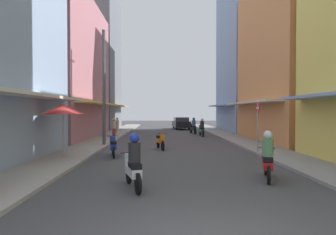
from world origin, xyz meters
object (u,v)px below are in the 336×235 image
(motorbike_blue, at_px, (113,146))
(street_sign_no_entry, at_px, (258,120))
(motorbike_white, at_px, (133,164))
(vendor_umbrella, at_px, (63,109))
(pedestrian_foreground, at_px, (114,126))
(motorbike_black, at_px, (193,127))
(utility_pole, at_px, (104,87))
(motorbike_red, at_px, (267,158))
(motorbike_orange, at_px, (160,141))
(motorbike_green, at_px, (202,128))
(pedestrian_midway, at_px, (117,125))
(parked_car, at_px, (181,123))

(motorbike_blue, relative_size, street_sign_no_entry, 0.68)
(motorbike_white, relative_size, vendor_umbrella, 0.70)
(pedestrian_foreground, bearing_deg, motorbike_white, -78.98)
(motorbike_blue, distance_m, street_sign_no_entry, 7.37)
(motorbike_black, height_order, utility_pole, utility_pole)
(motorbike_blue, bearing_deg, motorbike_red, -40.84)
(motorbike_orange, bearing_deg, motorbike_green, 67.29)
(utility_pole, bearing_deg, street_sign_no_entry, -22.14)
(motorbike_green, relative_size, pedestrian_foreground, 1.11)
(pedestrian_foreground, relative_size, vendor_umbrella, 0.65)
(motorbike_red, xyz_separation_m, street_sign_no_entry, (1.54, 5.54, 1.01))
(pedestrian_foreground, bearing_deg, motorbike_orange, -64.02)
(vendor_umbrella, height_order, street_sign_no_entry, street_sign_no_entry)
(motorbike_white, relative_size, pedestrian_midway, 1.13)
(motorbike_green, xyz_separation_m, street_sign_no_entry, (1.42, -10.35, 1.01))
(vendor_umbrella, xyz_separation_m, street_sign_no_entry, (9.36, 1.45, -0.56))
(motorbike_orange, height_order, vendor_umbrella, vendor_umbrella)
(utility_pole, bearing_deg, motorbike_red, -52.34)
(motorbike_green, relative_size, pedestrian_midway, 1.17)
(motorbike_white, relative_size, motorbike_orange, 0.98)
(motorbike_green, height_order, parked_car, motorbike_green)
(motorbike_black, xyz_separation_m, motorbike_orange, (-3.10, -11.20, -0.20))
(pedestrian_foreground, relative_size, utility_pole, 0.23)
(motorbike_white, distance_m, utility_pole, 10.77)
(motorbike_orange, bearing_deg, motorbike_red, -65.28)
(motorbike_orange, height_order, pedestrian_foreground, pedestrian_foreground)
(motorbike_green, bearing_deg, parked_car, 96.26)
(motorbike_green, bearing_deg, motorbike_white, -104.24)
(motorbike_black, distance_m, motorbike_orange, 11.62)
(motorbike_white, height_order, pedestrian_foreground, pedestrian_foreground)
(pedestrian_midway, bearing_deg, street_sign_no_entry, -56.61)
(pedestrian_foreground, bearing_deg, motorbike_blue, -81.03)
(motorbike_white, relative_size, utility_pole, 0.24)
(motorbike_green, xyz_separation_m, vendor_umbrella, (-7.94, -11.81, 1.57))
(motorbike_blue, bearing_deg, pedestrian_midway, 97.78)
(motorbike_white, distance_m, pedestrian_foreground, 16.87)
(street_sign_no_entry, bearing_deg, utility_pole, 157.86)
(motorbike_blue, bearing_deg, vendor_umbrella, -158.10)
(motorbike_green, bearing_deg, motorbike_red, -90.42)
(pedestrian_midway, height_order, utility_pole, utility_pole)
(motorbike_green, height_order, utility_pole, utility_pole)
(motorbike_black, height_order, motorbike_blue, motorbike_black)
(parked_car, relative_size, pedestrian_midway, 2.72)
(parked_car, bearing_deg, motorbike_white, -96.71)
(parked_car, bearing_deg, motorbike_orange, -97.46)
(pedestrian_foreground, height_order, utility_pole, utility_pole)
(motorbike_green, xyz_separation_m, motorbike_red, (-0.12, -15.90, 0.00))
(motorbike_red, distance_m, vendor_umbrella, 8.96)
(motorbike_black, bearing_deg, utility_pole, -124.44)
(motorbike_blue, height_order, motorbike_orange, same)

